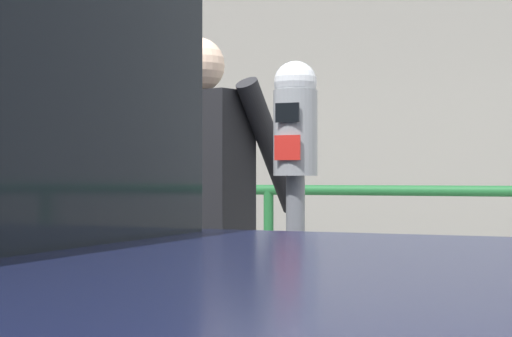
# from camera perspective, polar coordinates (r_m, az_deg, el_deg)

# --- Properties ---
(parking_meter) EXTENTS (0.16, 0.17, 1.55)m
(parking_meter) POSITION_cam_1_polar(r_m,az_deg,el_deg) (3.15, 2.64, -0.87)
(parking_meter) COLOR slate
(parking_meter) RESTS_ON sidewalk_curb
(pedestrian_at_meter) EXTENTS (0.68, 0.45, 1.70)m
(pedestrian_at_meter) POSITION_cam_1_polar(r_m,az_deg,el_deg) (3.50, -3.89, -3.13)
(pedestrian_at_meter) COLOR slate
(pedestrian_at_meter) RESTS_ON sidewalk_curb
(background_railing) EXTENTS (24.06, 0.06, 1.08)m
(background_railing) POSITION_cam_1_polar(r_m,az_deg,el_deg) (4.92, 10.94, -4.76)
(background_railing) COLOR #1E602D
(background_railing) RESTS_ON sidewalk_curb
(backdrop_wall) EXTENTS (32.00, 0.50, 3.08)m
(backdrop_wall) POSITION_cam_1_polar(r_m,az_deg,el_deg) (6.79, 14.06, 1.87)
(backdrop_wall) COLOR gray
(backdrop_wall) RESTS_ON ground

